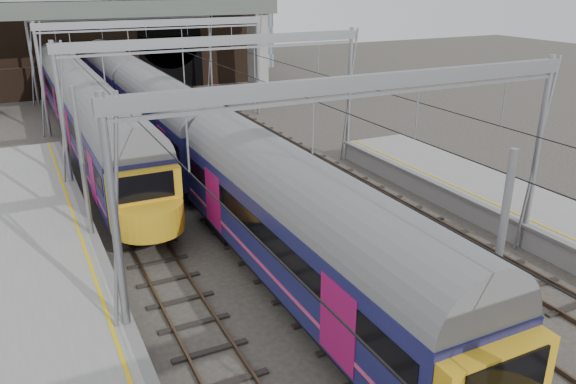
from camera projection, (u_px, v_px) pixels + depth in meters
tracks at (277, 221)px, 26.27m from camera, size 14.40×80.00×0.22m
overhead_line at (223, 62)px, 29.38m from camera, size 16.80×80.00×8.00m
retaining_wall at (133, 46)px, 56.26m from camera, size 28.00×2.75×9.00m
overbridge at (127, 19)px, 49.67m from camera, size 28.00×3.00×9.25m
train_main at (136, 94)px, 41.50m from camera, size 3.09×71.31×5.21m
train_second at (69, 86)px, 44.77m from camera, size 3.08×53.37×5.20m
equip_cover_a at (439, 346)px, 17.28m from camera, size 1.02×0.84×0.11m
equip_cover_b at (440, 276)px, 21.40m from camera, size 0.99×0.78×0.11m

